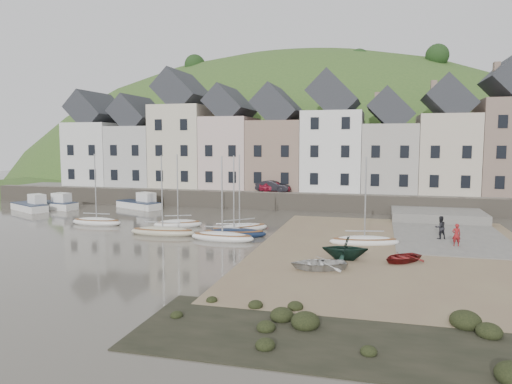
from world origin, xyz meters
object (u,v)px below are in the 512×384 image
(rowboat_white, at_px, (318,263))
(person_dark, at_px, (440,228))
(rowboat_green, at_px, (345,248))
(person_red, at_px, (456,235))
(sailboat_0, at_px, (97,221))
(car_right, at_px, (273,186))
(car_left, at_px, (275,187))
(rowboat_red, at_px, (402,257))

(rowboat_white, height_order, person_dark, person_dark)
(rowboat_green, distance_m, person_red, 8.87)
(sailboat_0, distance_m, rowboat_green, 22.97)
(person_dark, height_order, car_right, car_right)
(rowboat_green, xyz_separation_m, car_left, (-9.29, 22.80, 1.43))
(rowboat_red, distance_m, car_left, 25.86)
(car_left, distance_m, car_right, 0.25)
(rowboat_green, height_order, car_left, car_left)
(rowboat_red, bearing_deg, car_left, 163.07)
(rowboat_green, relative_size, car_left, 0.77)
(person_red, bearing_deg, rowboat_green, 30.86)
(rowboat_white, relative_size, person_dark, 1.87)
(rowboat_green, bearing_deg, rowboat_red, 89.60)
(rowboat_green, xyz_separation_m, rowboat_red, (3.28, 0.27, -0.44))
(rowboat_red, bearing_deg, sailboat_0, -152.10)
(rowboat_white, height_order, car_left, car_left)
(rowboat_green, height_order, person_dark, person_dark)
(car_right, bearing_deg, sailboat_0, 151.38)
(rowboat_green, distance_m, rowboat_red, 3.32)
(rowboat_green, bearing_deg, car_left, -162.99)
(person_dark, bearing_deg, sailboat_0, -23.26)
(car_left, bearing_deg, car_right, 84.97)
(rowboat_white, height_order, person_red, person_red)
(sailboat_0, bearing_deg, car_left, 50.98)
(person_dark, bearing_deg, person_red, 84.81)
(person_red, distance_m, car_left, 23.83)
(person_red, relative_size, person_dark, 0.92)
(rowboat_white, relative_size, rowboat_green, 1.15)
(person_red, xyz_separation_m, car_right, (-16.54, 17.35, 1.34))
(sailboat_0, bearing_deg, rowboat_red, -16.01)
(sailboat_0, relative_size, rowboat_green, 2.33)
(sailboat_0, xyz_separation_m, person_red, (28.73, -2.00, 0.62))
(person_red, height_order, car_right, car_right)
(rowboat_green, relative_size, car_right, 0.71)
(sailboat_0, bearing_deg, rowboat_white, -26.08)
(rowboat_green, distance_m, person_dark, 9.92)
(rowboat_white, height_order, rowboat_red, rowboat_white)
(rowboat_white, distance_m, car_right, 26.73)
(rowboat_white, height_order, rowboat_green, rowboat_green)
(rowboat_red, height_order, person_dark, person_dark)
(rowboat_green, relative_size, person_red, 1.77)
(person_dark, xyz_separation_m, car_right, (-15.77, 15.08, 1.27))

